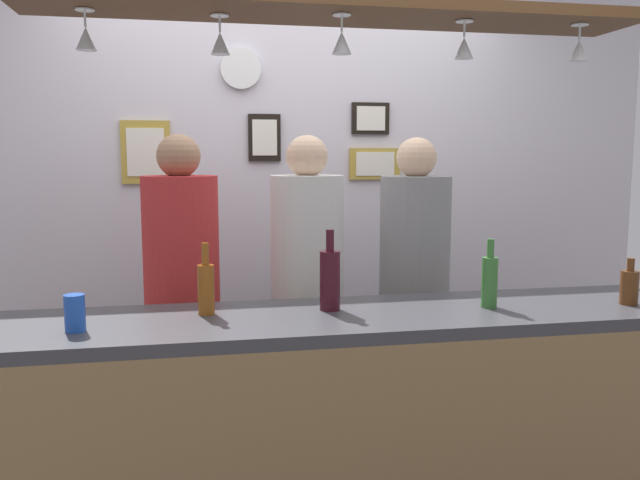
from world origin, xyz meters
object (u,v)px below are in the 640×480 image
object	(u,v)px
bottle_beer_green_import	(490,280)
bottle_beer_amber_tall	(206,287)
wall_clock	(241,69)
drink_can	(75,313)
bottle_wine_dark_red	(330,278)
person_right_grey_shirt	(414,273)
picture_frame_upper_small	(371,118)
person_left_red_shirt	(182,280)
picture_frame_caricature	(146,152)
bottle_beer_brown_stubby	(629,286)
picture_frame_lower_pair	(375,164)
person_middle_white_patterned_shirt	(307,276)
picture_frame_crest	(264,138)

from	to	relation	value
bottle_beer_green_import	bottle_beer_amber_tall	size ratio (longest dim) A/B	1.00
bottle_beer_green_import	wall_clock	world-z (taller)	wall_clock
drink_can	wall_clock	xyz separation A→B (m)	(0.65, 1.47, 0.98)
wall_clock	bottle_wine_dark_red	bearing A→B (deg)	-80.65
person_right_grey_shirt	picture_frame_upper_small	bearing A→B (deg)	93.27
person_left_red_shirt	bottle_wine_dark_red	size ratio (longest dim) A/B	5.50
person_right_grey_shirt	picture_frame_caricature	size ratio (longest dim) A/B	4.83
bottle_beer_brown_stubby	bottle_wine_dark_red	bearing A→B (deg)	173.51
person_left_red_shirt	person_right_grey_shirt	distance (m)	1.11
person_right_grey_shirt	picture_frame_upper_small	distance (m)	1.04
person_right_grey_shirt	picture_frame_lower_pair	world-z (taller)	person_right_grey_shirt
picture_frame_lower_pair	picture_frame_upper_small	distance (m)	0.26
person_middle_white_patterned_shirt	picture_frame_upper_small	size ratio (longest dim) A/B	7.50
person_middle_white_patterned_shirt	drink_can	size ratio (longest dim) A/B	13.52
picture_frame_lower_pair	wall_clock	size ratio (longest dim) A/B	1.36
bottle_beer_green_import	bottle_wine_dark_red	size ratio (longest dim) A/B	0.87
person_right_grey_shirt	bottle_wine_dark_red	size ratio (longest dim) A/B	5.47
picture_frame_lower_pair	wall_clock	world-z (taller)	wall_clock
person_left_red_shirt	drink_can	distance (m)	0.86
person_middle_white_patterned_shirt	bottle_beer_brown_stubby	size ratio (longest dim) A/B	9.16
drink_can	picture_frame_caricature	xyz separation A→B (m)	(0.13, 1.48, 0.53)
person_right_grey_shirt	bottle_beer_brown_stubby	distance (m)	0.99
person_left_red_shirt	picture_frame_caricature	size ratio (longest dim) A/B	4.85
drink_can	picture_frame_upper_small	bearing A→B (deg)	46.76
person_right_grey_shirt	wall_clock	distance (m)	1.47
person_left_red_shirt	picture_frame_caricature	distance (m)	0.92
person_left_red_shirt	person_middle_white_patterned_shirt	distance (m)	0.58
bottle_wine_dark_red	bottle_beer_amber_tall	size ratio (longest dim) A/B	1.15
picture_frame_upper_small	wall_clock	distance (m)	0.78
picture_frame_lower_pair	picture_frame_caricature	size ratio (longest dim) A/B	0.88
picture_frame_lower_pair	bottle_beer_amber_tall	bearing A→B (deg)	-126.92
person_left_red_shirt	bottle_beer_brown_stubby	distance (m)	1.87
drink_can	picture_frame_upper_small	xyz separation A→B (m)	(1.39, 1.48, 0.72)
person_middle_white_patterned_shirt	picture_frame_crest	size ratio (longest dim) A/B	6.34
person_left_red_shirt	bottle_beer_green_import	xyz separation A→B (m)	(1.15, -0.73, 0.10)
person_left_red_shirt	bottle_wine_dark_red	distance (m)	0.86
picture_frame_lower_pair	picture_frame_upper_small	xyz separation A→B (m)	(-0.03, 0.00, 0.26)
bottle_beer_amber_tall	picture_frame_caricature	world-z (taller)	picture_frame_caricature
picture_frame_crest	picture_frame_upper_small	bearing A→B (deg)	0.00
bottle_beer_green_import	picture_frame_caricature	world-z (taller)	picture_frame_caricature
person_right_grey_shirt	drink_can	size ratio (longest dim) A/B	13.46
person_left_red_shirt	drink_can	xyz separation A→B (m)	(-0.32, -0.79, 0.05)
person_middle_white_patterned_shirt	picture_frame_lower_pair	bearing A→B (deg)	53.01
bottle_beer_brown_stubby	wall_clock	bearing A→B (deg)	132.94
person_middle_white_patterned_shirt	picture_frame_upper_small	xyz separation A→B (m)	(0.49, 0.69, 0.77)
picture_frame_lower_pair	picture_frame_upper_small	bearing A→B (deg)	180.00
picture_frame_upper_small	person_right_grey_shirt	bearing A→B (deg)	-86.73
bottle_wine_dark_red	picture_frame_caricature	size ratio (longest dim) A/B	0.88
person_middle_white_patterned_shirt	bottle_beer_green_import	xyz separation A→B (m)	(0.57, -0.73, 0.10)
person_right_grey_shirt	person_left_red_shirt	bearing A→B (deg)	180.00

